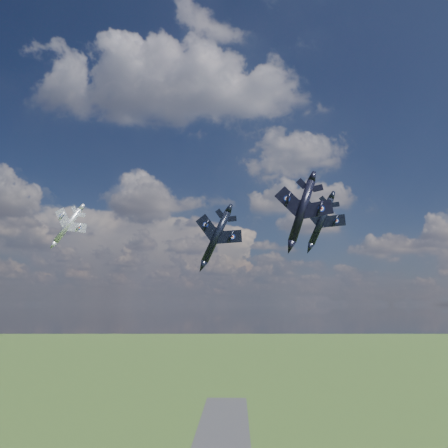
# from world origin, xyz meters

# --- Properties ---
(jet_lead_navy) EXTENTS (13.73, 17.30, 7.83)m
(jet_lead_navy) POSITION_xyz_m (3.56, 12.53, 79.43)
(jet_lead_navy) COLOR black
(jet_right_navy) EXTENTS (13.59, 16.97, 6.67)m
(jet_right_navy) POSITION_xyz_m (19.38, -2.87, 81.56)
(jet_right_navy) COLOR black
(jet_high_navy) EXTENTS (15.39, 18.53, 7.91)m
(jet_high_navy) POSITION_xyz_m (27.89, 23.69, 84.76)
(jet_high_navy) COLOR black
(jet_left_silver) EXTENTS (9.35, 12.77, 7.10)m
(jet_left_silver) POSITION_xyz_m (-30.05, 16.87, 82.78)
(jet_left_silver) COLOR #9FA0A9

